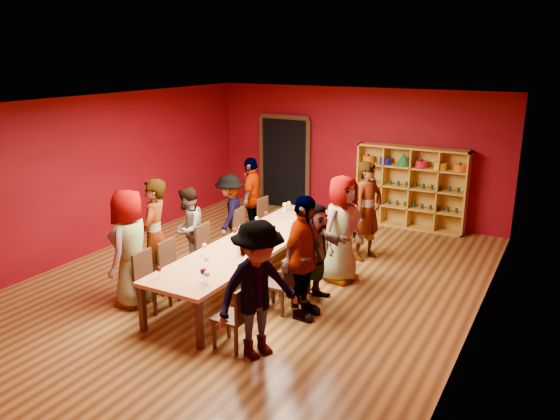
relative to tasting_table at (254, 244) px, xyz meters
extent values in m
cube|color=#583717|center=(0.00, 0.00, -0.71)|extent=(7.10, 9.10, 0.02)
cube|color=#62040D|center=(0.00, 4.51, 0.80)|extent=(7.10, 0.02, 3.00)
cube|color=#62040D|center=(-3.51, 0.00, 0.80)|extent=(0.02, 9.10, 3.00)
cube|color=#62040D|center=(3.51, 0.00, 0.80)|extent=(0.02, 9.10, 3.00)
cube|color=silver|center=(0.00, 0.00, 2.31)|extent=(7.10, 9.10, 0.02)
cube|color=tan|center=(0.00, 0.00, 0.02)|extent=(1.10, 4.50, 0.06)
cube|color=#321C10|center=(-0.49, -2.17, -0.35)|extent=(0.08, 0.08, 0.69)
cube|color=#321C10|center=(-0.49, 2.17, -0.35)|extent=(0.08, 0.08, 0.69)
cube|color=#321C10|center=(0.49, -2.17, -0.35)|extent=(0.08, 0.08, 0.69)
cube|color=#321C10|center=(0.49, 2.17, -0.35)|extent=(0.08, 0.08, 0.69)
cube|color=black|center=(-1.80, 4.44, 0.40)|extent=(1.20, 0.14, 2.20)
cube|color=#321C10|center=(-1.80, 4.37, 1.55)|extent=(1.32, 0.06, 0.10)
cube|color=#321C10|center=(-2.45, 4.37, 0.40)|extent=(0.10, 0.06, 2.20)
cube|color=#321C10|center=(-1.15, 4.37, 0.40)|extent=(0.10, 0.06, 2.20)
cube|color=#B48528|center=(0.22, 4.28, 0.20)|extent=(0.04, 0.40, 1.80)
cube|color=#B48528|center=(2.58, 4.28, 0.20)|extent=(0.04, 0.40, 1.80)
cube|color=#B48528|center=(1.40, 4.28, 1.08)|extent=(2.40, 0.40, 0.04)
cube|color=#B48528|center=(1.40, 4.28, -0.68)|extent=(2.40, 0.40, 0.04)
cube|color=#B48528|center=(1.40, 4.47, 0.20)|extent=(2.40, 0.02, 1.80)
cube|color=#B48528|center=(1.40, 4.28, -0.25)|extent=(2.36, 0.38, 0.03)
cube|color=#B48528|center=(1.40, 4.28, 0.20)|extent=(2.36, 0.38, 0.03)
cube|color=#B48528|center=(1.40, 4.28, 0.65)|extent=(2.36, 0.38, 0.03)
cube|color=#B48528|center=(0.80, 4.28, 0.20)|extent=(0.03, 0.38, 1.76)
cube|color=#B48528|center=(1.40, 4.28, 0.20)|extent=(0.03, 0.38, 1.76)
cube|color=#B48528|center=(2.00, 4.28, 0.20)|extent=(0.03, 0.38, 1.76)
cylinder|color=orange|center=(0.40, 4.28, 0.74)|extent=(0.26, 0.26, 0.15)
sphere|color=black|center=(0.40, 4.28, 0.84)|extent=(0.05, 0.05, 0.05)
cylinder|color=navy|center=(0.80, 4.28, 0.74)|extent=(0.26, 0.26, 0.15)
sphere|color=black|center=(0.80, 4.28, 0.84)|extent=(0.05, 0.05, 0.05)
cylinder|color=#1B6D35|center=(1.20, 4.28, 0.71)|extent=(0.26, 0.26, 0.08)
cone|color=#1B6D35|center=(1.20, 4.28, 0.86)|extent=(0.24, 0.24, 0.22)
cylinder|color=#A71323|center=(1.60, 4.28, 0.74)|extent=(0.26, 0.26, 0.15)
sphere|color=black|center=(1.60, 4.28, 0.84)|extent=(0.05, 0.05, 0.05)
cylinder|color=yellow|center=(2.00, 4.28, 0.74)|extent=(0.26, 0.26, 0.15)
sphere|color=black|center=(2.00, 4.28, 0.84)|extent=(0.05, 0.05, 0.05)
cylinder|color=orange|center=(2.40, 4.28, 0.74)|extent=(0.26, 0.26, 0.15)
sphere|color=black|center=(2.40, 4.28, 0.84)|extent=(0.05, 0.05, 0.05)
cylinder|color=black|center=(0.38, 4.28, -0.18)|extent=(0.07, 0.07, 0.10)
cylinder|color=black|center=(0.56, 4.28, -0.18)|extent=(0.07, 0.07, 0.10)
cylinder|color=black|center=(0.75, 4.28, -0.18)|extent=(0.07, 0.07, 0.10)
cylinder|color=black|center=(0.93, 4.28, -0.18)|extent=(0.07, 0.07, 0.10)
cylinder|color=black|center=(1.12, 4.28, -0.18)|extent=(0.07, 0.07, 0.10)
cylinder|color=black|center=(1.30, 4.28, -0.18)|extent=(0.07, 0.07, 0.10)
cylinder|color=black|center=(1.49, 4.28, -0.18)|extent=(0.07, 0.07, 0.10)
cylinder|color=black|center=(1.67, 4.28, -0.18)|extent=(0.07, 0.07, 0.10)
cylinder|color=black|center=(1.86, 4.28, -0.18)|extent=(0.07, 0.07, 0.10)
cylinder|color=black|center=(2.04, 4.28, -0.18)|extent=(0.07, 0.07, 0.10)
cylinder|color=black|center=(2.23, 4.28, -0.18)|extent=(0.07, 0.07, 0.10)
cylinder|color=black|center=(2.42, 4.28, -0.18)|extent=(0.07, 0.07, 0.10)
cylinder|color=black|center=(0.38, 4.28, 0.27)|extent=(0.07, 0.07, 0.10)
cylinder|color=black|center=(0.56, 4.28, 0.27)|extent=(0.07, 0.07, 0.10)
cylinder|color=black|center=(0.75, 4.28, 0.27)|extent=(0.07, 0.07, 0.10)
cylinder|color=black|center=(0.93, 4.28, 0.27)|extent=(0.07, 0.07, 0.10)
cylinder|color=black|center=(1.12, 4.28, 0.27)|extent=(0.07, 0.07, 0.10)
cylinder|color=black|center=(1.30, 4.28, 0.27)|extent=(0.07, 0.07, 0.10)
cylinder|color=black|center=(1.49, 4.28, 0.27)|extent=(0.07, 0.07, 0.10)
cylinder|color=black|center=(1.67, 4.28, 0.27)|extent=(0.07, 0.07, 0.10)
cylinder|color=black|center=(1.86, 4.28, 0.27)|extent=(0.07, 0.07, 0.10)
cylinder|color=black|center=(2.04, 4.28, 0.27)|extent=(0.07, 0.07, 0.10)
cylinder|color=black|center=(2.23, 4.28, 0.27)|extent=(0.07, 0.07, 0.10)
cylinder|color=black|center=(2.42, 4.28, 0.27)|extent=(0.07, 0.07, 0.10)
cube|color=#321C10|center=(-0.83, -1.56, -0.27)|extent=(0.42, 0.42, 0.04)
cube|color=#321C10|center=(-1.02, -1.56, -0.03)|extent=(0.04, 0.40, 0.44)
cube|color=#321C10|center=(-1.00, -1.73, -0.49)|extent=(0.04, 0.04, 0.41)
cube|color=#321C10|center=(-0.66, -1.73, -0.49)|extent=(0.04, 0.04, 0.41)
cube|color=#321C10|center=(-1.00, -1.39, -0.49)|extent=(0.04, 0.04, 0.41)
cube|color=#321C10|center=(-0.66, -1.39, -0.49)|extent=(0.04, 0.04, 0.41)
imported|color=#537FAA|center=(-1.24, -1.56, 0.21)|extent=(0.70, 0.98, 1.81)
cube|color=#321C10|center=(-0.83, -1.00, -0.27)|extent=(0.42, 0.42, 0.04)
cube|color=#321C10|center=(-1.02, -1.00, -0.03)|extent=(0.04, 0.40, 0.44)
cube|color=#321C10|center=(-1.00, -1.17, -0.49)|extent=(0.04, 0.04, 0.41)
cube|color=#321C10|center=(-0.66, -1.17, -0.49)|extent=(0.04, 0.04, 0.41)
cube|color=#321C10|center=(-1.00, -0.83, -0.49)|extent=(0.04, 0.04, 0.41)
cube|color=#321C10|center=(-0.66, -0.83, -0.49)|extent=(0.04, 0.04, 0.41)
imported|color=#131535|center=(-1.25, -1.00, 0.23)|extent=(0.73, 0.82, 1.86)
cube|color=#321C10|center=(-0.83, -0.05, -0.27)|extent=(0.42, 0.42, 0.04)
cube|color=#321C10|center=(-1.02, -0.05, -0.03)|extent=(0.04, 0.40, 0.44)
cube|color=#321C10|center=(-1.00, -0.22, -0.49)|extent=(0.04, 0.04, 0.41)
cube|color=#321C10|center=(-0.66, -0.22, -0.49)|extent=(0.04, 0.04, 0.41)
cube|color=#321C10|center=(-1.00, 0.12, -0.49)|extent=(0.04, 0.04, 0.41)
cube|color=#321C10|center=(-0.66, 0.12, -0.49)|extent=(0.04, 0.04, 0.41)
imported|color=silver|center=(-1.33, -0.05, 0.05)|extent=(0.61, 0.82, 1.51)
cube|color=#321C10|center=(-0.83, 1.09, -0.27)|extent=(0.42, 0.42, 0.04)
cube|color=#321C10|center=(-1.02, 1.09, -0.03)|extent=(0.04, 0.40, 0.44)
cube|color=#321C10|center=(-1.00, 0.92, -0.49)|extent=(0.04, 0.04, 0.41)
cube|color=#321C10|center=(-0.66, 0.92, -0.49)|extent=(0.04, 0.04, 0.41)
cube|color=#321C10|center=(-1.00, 1.26, -0.49)|extent=(0.04, 0.04, 0.41)
cube|color=#321C10|center=(-0.66, 1.26, -0.49)|extent=(0.04, 0.04, 0.41)
imported|color=#D08B91|center=(-1.21, 1.09, 0.07)|extent=(0.74, 1.07, 1.53)
cube|color=#321C10|center=(-0.83, 2.00, -0.27)|extent=(0.42, 0.42, 0.04)
cube|color=#321C10|center=(-1.02, 2.00, -0.03)|extent=(0.04, 0.40, 0.44)
cube|color=#321C10|center=(-1.00, 1.83, -0.49)|extent=(0.04, 0.04, 0.41)
cube|color=#321C10|center=(-0.66, 1.83, -0.49)|extent=(0.04, 0.04, 0.41)
cube|color=#321C10|center=(-1.00, 2.17, -0.49)|extent=(0.04, 0.04, 0.41)
cube|color=#321C10|center=(-0.66, 2.17, -0.49)|extent=(0.04, 0.04, 0.41)
imported|color=#505055|center=(-1.28, 2.00, 0.15)|extent=(0.70, 1.08, 1.71)
cube|color=#321C10|center=(0.83, -1.92, -0.27)|extent=(0.42, 0.42, 0.04)
cube|color=#321C10|center=(1.02, -1.92, -0.03)|extent=(0.04, 0.40, 0.44)
cube|color=#321C10|center=(0.66, -2.09, -0.49)|extent=(0.04, 0.04, 0.41)
cube|color=#321C10|center=(1.00, -2.09, -0.49)|extent=(0.04, 0.04, 0.41)
cube|color=#321C10|center=(0.66, -1.75, -0.49)|extent=(0.04, 0.04, 0.41)
cube|color=#321C10|center=(1.00, -1.75, -0.49)|extent=(0.04, 0.04, 0.41)
imported|color=beige|center=(1.23, -1.92, 0.20)|extent=(0.93, 1.26, 1.81)
cube|color=#321C10|center=(0.83, -0.69, -0.27)|extent=(0.42, 0.42, 0.04)
cube|color=#321C10|center=(1.02, -0.69, -0.03)|extent=(0.04, 0.40, 0.44)
cube|color=#321C10|center=(0.66, -0.86, -0.49)|extent=(0.04, 0.04, 0.41)
cube|color=#321C10|center=(1.00, -0.86, -0.49)|extent=(0.04, 0.04, 0.41)
cube|color=#321C10|center=(0.66, -0.52, -0.49)|extent=(0.04, 0.04, 0.41)
cube|color=#321C10|center=(1.00, -0.52, -0.49)|extent=(0.04, 0.04, 0.41)
imported|color=#5581AF|center=(1.25, -0.69, 0.22)|extent=(0.50, 1.08, 1.84)
cube|color=#321C10|center=(0.83, -0.13, -0.27)|extent=(0.42, 0.42, 0.04)
cube|color=#321C10|center=(1.02, -0.13, -0.03)|extent=(0.04, 0.40, 0.44)
cube|color=#321C10|center=(0.66, -0.30, -0.49)|extent=(0.04, 0.04, 0.41)
cube|color=#321C10|center=(1.00, -0.30, -0.49)|extent=(0.04, 0.04, 0.41)
cube|color=#321C10|center=(0.66, 0.04, -0.49)|extent=(0.04, 0.04, 0.41)
cube|color=#321C10|center=(1.00, 0.04, -0.49)|extent=(0.04, 0.04, 0.41)
imported|color=#161F3C|center=(1.15, -0.13, 0.10)|extent=(0.63, 1.52, 1.59)
cube|color=#321C10|center=(0.83, 0.82, -0.27)|extent=(0.42, 0.42, 0.04)
cube|color=#321C10|center=(1.02, 0.82, -0.03)|extent=(0.04, 0.40, 0.44)
cube|color=#321C10|center=(0.66, 0.65, -0.49)|extent=(0.04, 0.04, 0.41)
cube|color=#321C10|center=(1.00, 0.65, -0.49)|extent=(0.04, 0.04, 0.41)
cube|color=#321C10|center=(0.66, 0.99, -0.49)|extent=(0.04, 0.04, 0.41)
cube|color=#321C10|center=(1.00, 0.99, -0.49)|extent=(0.04, 0.04, 0.41)
imported|color=#D89193|center=(1.22, 0.82, 0.21)|extent=(0.71, 0.99, 1.83)
cube|color=#321C10|center=(0.83, 2.00, -0.27)|extent=(0.42, 0.42, 0.04)
cube|color=#321C10|center=(1.02, 2.00, -0.03)|extent=(0.04, 0.40, 0.44)
cube|color=#321C10|center=(0.66, 1.83, -0.49)|extent=(0.04, 0.04, 0.41)
cube|color=#321C10|center=(1.00, 1.83, -0.49)|extent=(0.04, 0.04, 0.41)
cube|color=#321C10|center=(0.66, 2.17, -0.49)|extent=(0.04, 0.04, 0.41)
cube|color=#321C10|center=(1.00, 2.17, -0.49)|extent=(0.04, 0.04, 0.41)
imported|color=#C98795|center=(1.24, 2.00, 0.23)|extent=(0.70, 0.80, 1.86)
cylinder|color=white|center=(0.28, 0.77, 0.05)|extent=(0.06, 0.06, 0.01)
cylinder|color=white|center=(0.28, 0.77, 0.11)|extent=(0.01, 0.01, 0.11)
ellipsoid|color=white|center=(0.28, 0.77, 0.20)|extent=(0.08, 0.08, 0.09)
cylinder|color=white|center=(0.37, -1.81, 0.06)|extent=(0.06, 0.06, 0.01)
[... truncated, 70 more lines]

